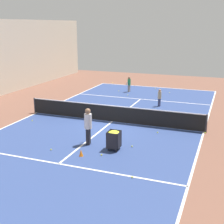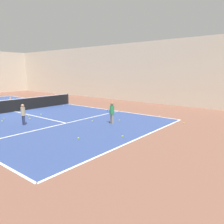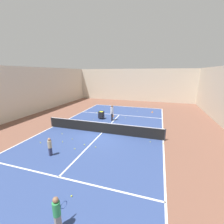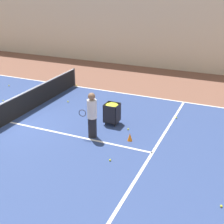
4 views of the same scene
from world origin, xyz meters
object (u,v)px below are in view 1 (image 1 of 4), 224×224
Objects in this scene: training_cone_1 at (81,153)px; coach_at_net at (88,124)px; player_near_baseline at (129,83)px; tennis_net at (112,113)px; ball_cart at (114,137)px; child_midcourt at (160,97)px.

coach_at_net is at bearing -78.01° from training_cone_1.
player_near_baseline reaches higher than training_cone_1.
tennis_net is 4.31m from ball_cart.
training_cone_1 is (1.09, 1.21, -0.49)m from ball_cart.
child_midcourt is (-3.51, 3.92, -0.04)m from player_near_baseline.
training_cone_1 is (-0.52, 5.21, -0.36)m from tennis_net.
coach_at_net is 1.46m from ball_cart.
child_midcourt is (-1.62, -8.38, -0.32)m from coach_at_net.
tennis_net is 4.95m from child_midcourt.
child_midcourt is (-1.84, -4.59, 0.19)m from tennis_net.
coach_at_net reaches higher than child_midcourt.
tennis_net is at bearing -68.00° from ball_cart.
tennis_net is at bearing -84.28° from training_cone_1.
tennis_net is 35.08× the size of training_cone_1.
training_cone_1 is at bearing 29.50° from player_near_baseline.
child_midcourt is 8.59m from ball_cart.
player_near_baseline is 4.23× the size of training_cone_1.
tennis_net is 8.67m from player_near_baseline.
child_midcourt is at bearing -91.49° from ball_cart.
tennis_net reaches higher than ball_cart.
ball_cart is at bearing 10.54° from child_midcourt.
ball_cart is at bearing -109.40° from coach_at_net.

